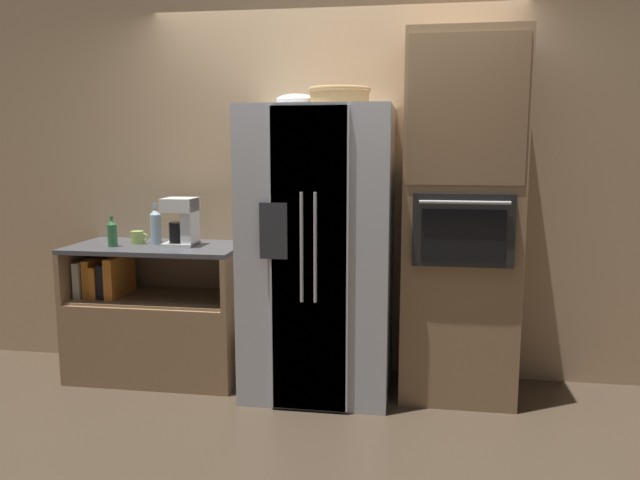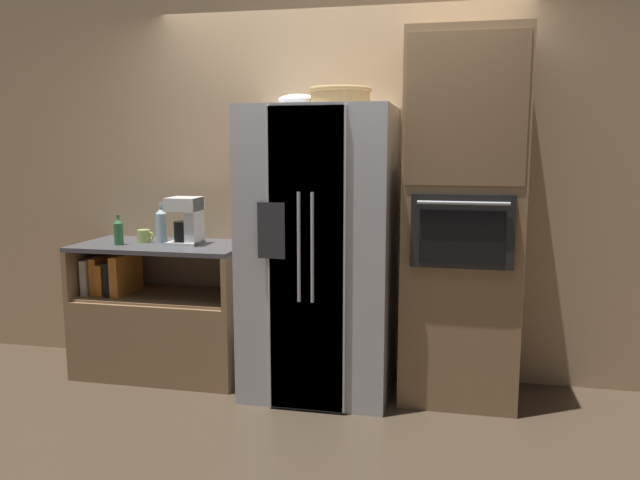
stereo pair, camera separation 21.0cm
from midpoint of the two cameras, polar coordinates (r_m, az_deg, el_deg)
ground_plane at (r=4.19m, az=1.89°, el=-13.69°), size 20.00×20.00×0.00m
wall_back at (r=4.33m, az=3.07°, el=6.09°), size 12.00×0.06×2.80m
counter_left at (r=4.54m, az=-12.93°, el=-7.55°), size 1.16×0.61×0.92m
refrigerator at (r=3.99m, az=1.48°, el=-1.11°), size 0.92×0.79×1.83m
wall_oven at (r=3.97m, az=14.31°, el=1.76°), size 0.71×0.66×2.26m
wicker_basket at (r=3.93m, az=3.45°, el=13.03°), size 0.38×0.38×0.11m
fruit_bowl at (r=4.05m, az=-0.50°, el=12.64°), size 0.26×0.26×0.08m
bottle_tall at (r=4.45m, az=-13.01°, el=1.36°), size 0.07×0.07×0.28m
bottle_short at (r=4.43m, az=-16.66°, el=0.76°), size 0.06×0.06×0.21m
mug at (r=4.50m, az=-14.50°, el=0.35°), size 0.12×0.09×0.09m
coffee_maker at (r=4.31m, az=-10.64°, el=1.89°), size 0.21×0.21×0.32m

